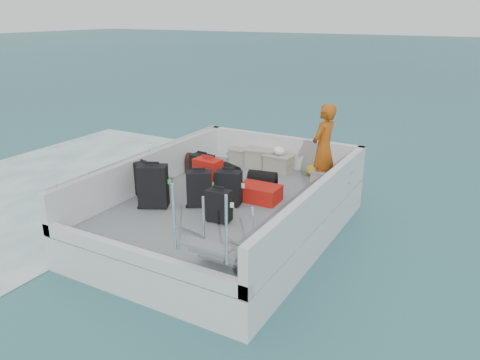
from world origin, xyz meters
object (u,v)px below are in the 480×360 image
object	(u,v)px
suitcase_8	(259,193)
suitcase_0	(153,187)
suitcase_6	(219,206)
crate_0	(242,157)
suitcase_5	(208,177)
suitcase_4	(199,189)
suitcase_7	(229,188)
crate_3	(331,182)
crate_2	(279,164)
passenger	(323,148)
suitcase_1	(145,181)
crate_1	(261,158)
suitcase_2	(203,170)

from	to	relation	value
suitcase_8	suitcase_0	bearing A→B (deg)	127.04
suitcase_6	suitcase_8	xyz separation A→B (m)	(0.16, 1.14, -0.13)
crate_0	suitcase_5	bearing A→B (deg)	-79.30
suitcase_4	suitcase_7	size ratio (longest dim) A/B	1.03
suitcase_0	crate_3	world-z (taller)	suitcase_0
suitcase_4	crate_2	size ratio (longest dim) A/B	1.14
suitcase_5	crate_2	bearing A→B (deg)	78.41
crate_2	passenger	xyz separation A→B (m)	(1.19, -0.59, 0.67)
crate_3	suitcase_7	bearing A→B (deg)	-132.51
suitcase_1	passenger	bearing A→B (deg)	62.90
suitcase_6	suitcase_7	distance (m)	0.73
suitcase_4	suitcase_8	bearing A→B (deg)	10.51
suitcase_1	crate_1	world-z (taller)	suitcase_1
crate_0	suitcase_1	bearing A→B (deg)	-101.19
crate_0	passenger	distance (m)	2.36
crate_1	suitcase_4	bearing A→B (deg)	-88.21
suitcase_0	suitcase_8	size ratio (longest dim) A/B	1.05
suitcase_8	passenger	world-z (taller)	passenger
suitcase_4	suitcase_2	bearing A→B (deg)	88.08
suitcase_7	crate_1	world-z (taller)	suitcase_7
suitcase_2	suitcase_8	size ratio (longest dim) A/B	0.86
crate_1	suitcase_1	bearing A→B (deg)	-110.33
suitcase_1	suitcase_5	size ratio (longest dim) A/B	0.95
crate_1	suitcase_2	bearing A→B (deg)	-105.11
suitcase_1	crate_0	distance (m)	2.78
suitcase_4	crate_3	xyz separation A→B (m)	(1.79, 1.81, -0.13)
suitcase_4	suitcase_7	xyz separation A→B (m)	(0.42, 0.31, -0.01)
suitcase_7	crate_2	world-z (taller)	suitcase_7
suitcase_7	passenger	xyz separation A→B (m)	(1.18, 1.54, 0.52)
suitcase_6	crate_3	xyz separation A→B (m)	(1.15, 2.19, -0.08)
suitcase_2	suitcase_4	distance (m)	1.04
crate_0	crate_1	bearing A→B (deg)	0.00
suitcase_4	suitcase_0	bearing A→B (deg)	-179.55
suitcase_5	suitcase_7	bearing A→B (deg)	-16.48
suitcase_2	crate_3	world-z (taller)	suitcase_2
suitcase_1	crate_3	xyz separation A→B (m)	(2.88, 1.98, -0.14)
suitcase_2	crate_0	world-z (taller)	suitcase_2
suitcase_1	suitcase_6	world-z (taller)	suitcase_1
suitcase_0	suitcase_6	world-z (taller)	suitcase_0
suitcase_1	suitcase_7	distance (m)	1.58
suitcase_0	suitcase_2	world-z (taller)	suitcase_0
suitcase_7	crate_0	bearing A→B (deg)	99.67
suitcase_2	suitcase_4	bearing A→B (deg)	-54.03
suitcase_4	crate_1	size ratio (longest dim) A/B	1.02
suitcase_1	crate_3	distance (m)	3.50
suitcase_5	suitcase_8	bearing A→B (deg)	17.50
crate_0	crate_2	distance (m)	0.97
suitcase_5	crate_0	xyz separation A→B (m)	(-0.38, 2.00, -0.19)
suitcase_4	crate_3	world-z (taller)	suitcase_4
suitcase_2	suitcase_6	size ratio (longest dim) A/B	1.15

